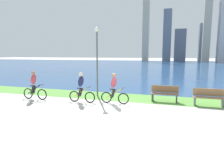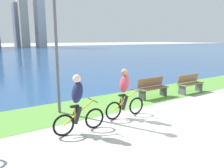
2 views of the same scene
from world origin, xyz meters
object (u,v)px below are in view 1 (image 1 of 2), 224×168
(cyclist_lead, at_px, (114,88))
(bench_far_along_path, at_px, (165,94))
(cyclist_trailing, at_px, (81,87))
(lamppost_tall, at_px, (97,52))
(cyclist_distant_rear, at_px, (34,85))
(bench_near_path, at_px, (209,97))

(cyclist_lead, bearing_deg, bench_far_along_path, 27.10)
(bench_far_along_path, bearing_deg, cyclist_trailing, -160.11)
(cyclist_trailing, bearing_deg, lamppost_tall, 85.03)
(cyclist_lead, bearing_deg, lamppost_tall, 134.56)
(cyclist_distant_rear, height_order, bench_near_path, cyclist_distant_rear)
(cyclist_distant_rear, bearing_deg, lamppost_tall, 34.24)
(cyclist_distant_rear, distance_m, bench_far_along_path, 7.56)
(cyclist_lead, distance_m, lamppost_tall, 3.05)
(cyclist_distant_rear, bearing_deg, cyclist_trailing, 3.63)
(lamppost_tall, bearing_deg, cyclist_lead, -45.44)
(cyclist_lead, relative_size, bench_far_along_path, 1.10)
(cyclist_lead, bearing_deg, cyclist_trailing, -171.42)
(bench_near_path, distance_m, lamppost_tall, 6.85)
(bench_far_along_path, distance_m, lamppost_tall, 4.82)
(cyclist_lead, bearing_deg, cyclist_distant_rear, -174.48)
(bench_far_along_path, height_order, lamppost_tall, lamppost_tall)
(cyclist_lead, relative_size, bench_near_path, 1.10)
(cyclist_lead, distance_m, cyclist_trailing, 1.84)
(lamppost_tall, bearing_deg, bench_far_along_path, -4.94)
(cyclist_distant_rear, xyz_separation_m, bench_far_along_path, (7.34, 1.77, -0.39))
(cyclist_distant_rear, relative_size, bench_far_along_path, 1.12)
(bench_near_path, bearing_deg, cyclist_distant_rear, -171.44)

